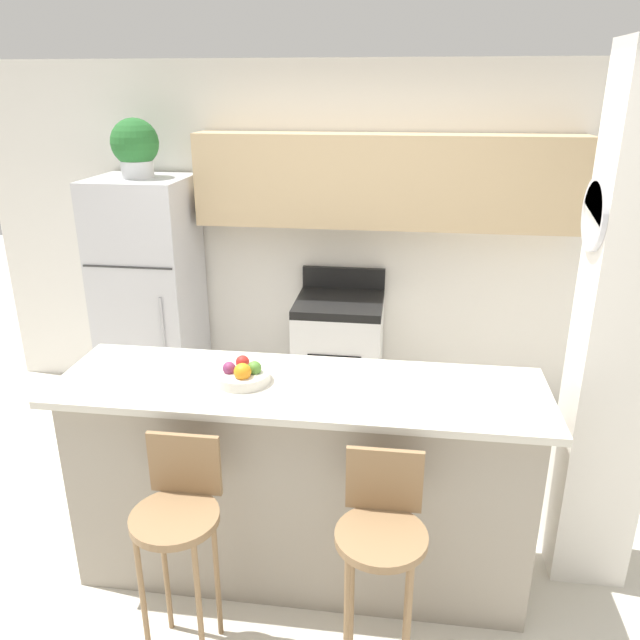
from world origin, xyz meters
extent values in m
plane|color=beige|center=(0.00, 0.00, 0.00)|extent=(14.00, 14.00, 0.00)
cube|color=white|center=(0.00, 2.07, 1.27)|extent=(5.60, 0.06, 2.55)
cube|color=tan|center=(0.31, 1.88, 1.74)|extent=(2.69, 0.32, 0.64)
cube|color=silver|center=(0.01, 1.90, 1.59)|extent=(0.63, 0.28, 0.12)
cube|color=white|center=(1.45, 0.24, 1.27)|extent=(0.36, 0.32, 2.55)
cylinder|color=silver|center=(1.26, 0.24, 1.85)|extent=(0.02, 0.32, 0.32)
cylinder|color=white|center=(1.25, 0.24, 1.85)|extent=(0.01, 0.28, 0.28)
cube|color=gray|center=(0.00, 0.00, 0.52)|extent=(2.17, 0.55, 1.03)
cube|color=beige|center=(0.00, 0.00, 1.05)|extent=(2.29, 0.67, 0.04)
cube|color=silver|center=(-1.43, 1.68, 0.60)|extent=(0.68, 0.65, 1.20)
cube|color=silver|center=(-1.43, 1.68, 1.48)|extent=(0.68, 0.65, 0.56)
cube|color=#333333|center=(-1.43, 1.35, 1.20)|extent=(0.64, 0.01, 0.01)
cylinder|color=#B2B2B7|center=(-1.21, 1.34, 0.66)|extent=(0.02, 0.02, 0.66)
cube|color=white|center=(0.01, 1.71, 0.43)|extent=(0.63, 0.62, 0.85)
cube|color=black|center=(0.01, 1.71, 0.88)|extent=(0.63, 0.62, 0.06)
cube|color=black|center=(0.01, 2.00, 0.99)|extent=(0.63, 0.04, 0.16)
cube|color=black|center=(0.01, 1.39, 0.47)|extent=(0.38, 0.01, 0.27)
cylinder|color=olive|center=(-0.42, -0.58, 0.72)|extent=(0.37, 0.37, 0.03)
cube|color=olive|center=(-0.42, -0.43, 0.88)|extent=(0.31, 0.02, 0.28)
cylinder|color=olive|center=(-0.54, -0.70, 0.35)|extent=(0.02, 0.02, 0.70)
cylinder|color=olive|center=(-0.30, -0.70, 0.35)|extent=(0.02, 0.02, 0.70)
cylinder|color=olive|center=(-0.54, -0.46, 0.35)|extent=(0.02, 0.02, 0.70)
cylinder|color=olive|center=(-0.30, -0.46, 0.35)|extent=(0.02, 0.02, 0.70)
cylinder|color=olive|center=(0.42, -0.58, 0.72)|extent=(0.37, 0.37, 0.03)
cube|color=olive|center=(0.42, -0.43, 0.88)|extent=(0.31, 0.02, 0.28)
cylinder|color=olive|center=(0.30, -0.70, 0.35)|extent=(0.02, 0.02, 0.70)
cylinder|color=olive|center=(0.54, -0.70, 0.35)|extent=(0.02, 0.02, 0.70)
cylinder|color=olive|center=(0.30, -0.46, 0.35)|extent=(0.02, 0.02, 0.70)
cylinder|color=olive|center=(0.54, -0.46, 0.35)|extent=(0.02, 0.02, 0.70)
cylinder|color=silver|center=(-1.43, 1.68, 1.82)|extent=(0.22, 0.22, 0.12)
sphere|color=#286B2D|center=(-1.43, 1.68, 2.00)|extent=(0.33, 0.33, 0.33)
cylinder|color=silver|center=(-0.27, -0.01, 1.09)|extent=(0.26, 0.26, 0.05)
sphere|color=#4C7F2D|center=(-0.21, -0.01, 1.14)|extent=(0.07, 0.07, 0.07)
sphere|color=red|center=(-0.28, 0.05, 1.14)|extent=(0.07, 0.07, 0.07)
sphere|color=#7A2D56|center=(-0.32, -0.02, 1.14)|extent=(0.06, 0.06, 0.06)
sphere|color=orange|center=(-0.25, -0.06, 1.14)|extent=(0.08, 0.08, 0.08)
camera|label=1|loc=(0.45, -2.56, 2.36)|focal=35.00mm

